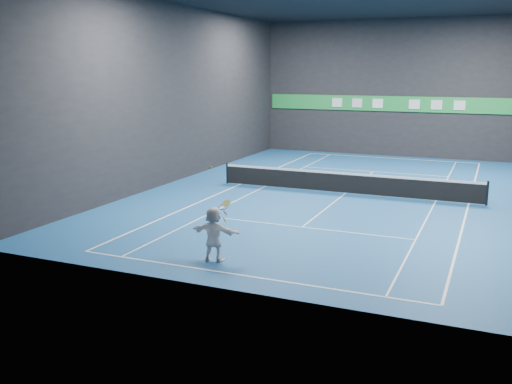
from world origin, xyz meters
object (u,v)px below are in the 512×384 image
at_px(tennis_racket, 224,208).
at_px(player, 214,234).
at_px(tennis_ball, 211,167).
at_px(tennis_net, 346,182).

bearing_deg(tennis_racket, player, -171.61).
xyz_separation_m(tennis_ball, tennis_racket, (0.45, -0.08, -1.21)).
distance_m(tennis_ball, tennis_racket, 1.29).
relative_size(tennis_net, tennis_racket, 16.99).
bearing_deg(player, tennis_net, -98.35).
distance_m(player, tennis_net, 11.12).
relative_size(player, tennis_racket, 2.29).
bearing_deg(tennis_racket, tennis_ball, 169.66).
height_order(player, tennis_net, player).
bearing_deg(tennis_ball, tennis_net, 82.67).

